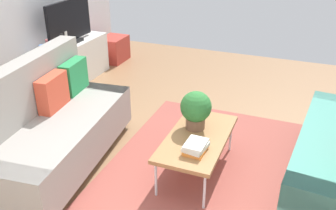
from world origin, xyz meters
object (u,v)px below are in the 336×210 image
object	(u,v)px
potted_plant	(196,109)
bottle_1	(66,39)
tv	(69,22)
storage_trunk	(114,49)
coffee_table	(197,139)
vase_1	(50,45)
bottle_0	(62,41)
vase_0	(43,49)
tv_console	(73,62)
table_book_0	(196,150)
couch_beige	(52,126)

from	to	relation	value
potted_plant	bottle_1	xyz separation A→B (m)	(1.24, 2.41, 0.11)
tv	potted_plant	world-z (taller)	tv
storage_trunk	potted_plant	bearing A→B (deg)	-136.69
coffee_table	potted_plant	xyz separation A→B (m)	(0.15, 0.07, 0.24)
vase_1	bottle_0	distance (m)	0.19
vase_0	coffee_table	bearing A→B (deg)	-110.54
tv_console	potted_plant	distance (m)	2.84
coffee_table	vase_1	xyz separation A→B (m)	(1.12, 2.58, 0.33)
tv_console	vase_1	bearing A→B (deg)	173.29
tv	vase_1	size ratio (longest dim) A/B	6.22
bottle_0	vase_0	bearing A→B (deg)	164.21
storage_trunk	vase_1	xyz separation A→B (m)	(-1.53, 0.15, 0.50)
tv_console	table_book_0	distance (m)	3.16
tv	table_book_0	distance (m)	3.18
tv	vase_0	distance (m)	0.64
coffee_table	tv_console	distance (m)	2.96
potted_plant	table_book_0	bearing A→B (deg)	-161.50
table_book_0	vase_1	size ratio (longest dim) A/B	1.49
vase_1	bottle_0	xyz separation A→B (m)	(0.16, -0.09, 0.03)
tv	vase_1	bearing A→B (deg)	170.65
storage_trunk	vase_0	bearing A→B (deg)	174.90
potted_plant	bottle_0	distance (m)	2.67
tv_console	potted_plant	size ratio (longest dim) A/B	3.53
coffee_table	tv	bearing A→B (deg)	58.34
tv_console	potted_plant	world-z (taller)	potted_plant
tv_console	storage_trunk	world-z (taller)	tv_console
vase_1	potted_plant	bearing A→B (deg)	-111.20
couch_beige	vase_1	bearing A→B (deg)	-148.85
potted_plant	bottle_0	xyz separation A→B (m)	(1.13, 2.41, 0.11)
tv	potted_plant	bearing A→B (deg)	-119.84
coffee_table	storage_trunk	distance (m)	3.59
storage_trunk	bottle_1	xyz separation A→B (m)	(-1.26, 0.06, 0.53)
table_book_0	vase_0	world-z (taller)	vase_0
bottle_0	bottle_1	world-z (taller)	same
storage_trunk	bottle_1	world-z (taller)	bottle_1
tv	potted_plant	distance (m)	2.82
vase_1	tv_console	bearing A→B (deg)	-6.71
coffee_table	table_book_0	xyz separation A→B (m)	(-0.26, -0.06, 0.04)
couch_beige	tv_console	bearing A→B (deg)	-156.53
couch_beige	tv_console	size ratio (longest dim) A/B	1.41
tv	bottle_1	distance (m)	0.26
potted_plant	bottle_0	size ratio (longest dim) A/B	1.81
table_book_0	bottle_0	bearing A→B (deg)	58.84
tv_console	tv	bearing A→B (deg)	-90.00
tv_console	storage_trunk	xyz separation A→B (m)	(1.10, -0.10, -0.10)
tv_console	couch_beige	bearing A→B (deg)	-150.33
coffee_table	potted_plant	bearing A→B (deg)	25.96
coffee_table	vase_0	distance (m)	2.77
table_book_0	bottle_1	world-z (taller)	bottle_1
couch_beige	potted_plant	bearing A→B (deg)	105.58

